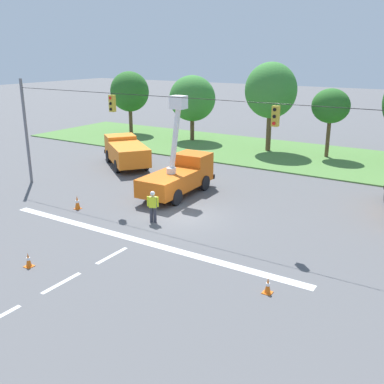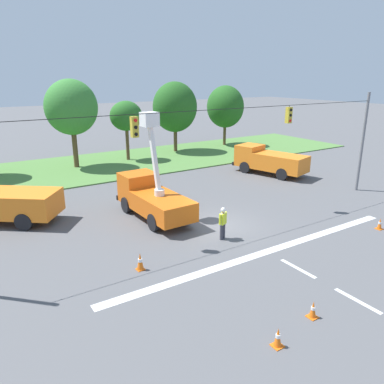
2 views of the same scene
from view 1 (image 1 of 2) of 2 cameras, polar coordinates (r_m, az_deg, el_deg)
name	(u,v)px [view 1 (image 1 of 2)]	position (r m, az deg, el deg)	size (l,w,h in m)	color
ground_plane	(184,216)	(25.44, -0.98, -3.09)	(200.00, 200.00, 0.00)	#565659
grass_verge	(295,156)	(41.08, 12.90, 4.53)	(56.00, 12.00, 0.10)	#517F3D
lane_markings	(119,251)	(21.37, -9.20, -7.46)	(17.60, 15.25, 0.01)	silver
signal_gantry	(184,142)	(24.27, -1.00, 6.34)	(26.20, 0.33, 7.20)	slate
tree_far_west	(130,92)	(51.19, -7.93, 12.50)	(4.40, 4.01, 6.85)	brown
tree_west	(192,99)	(46.47, 0.03, 11.79)	(4.85, 4.22, 6.65)	brown
tree_centre	(271,91)	(41.76, 9.97, 12.57)	(4.70, 4.35, 8.06)	brown
tree_east	(331,106)	(40.47, 17.21, 10.35)	(3.25, 2.81, 5.96)	brown
utility_truck_bucket_lift	(179,174)	(29.03, -1.62, 2.30)	(2.48, 6.31, 6.32)	orange
utility_truck_support_far	(126,151)	(36.76, -8.39, 5.14)	(6.65, 5.90, 2.18)	orange
road_worker	(153,205)	(24.34, -5.00, -1.62)	(0.61, 0.37, 1.77)	#383842
traffic_cone_foreground_left	(77,202)	(27.31, -14.36, -1.28)	(0.36, 0.36, 0.82)	orange
traffic_cone_foreground_right	(28,260)	(20.81, -20.06, -8.12)	(0.36, 0.36, 0.65)	orange
traffic_cone_mid_left	(268,286)	(17.85, 9.60, -11.65)	(0.36, 0.36, 0.65)	orange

